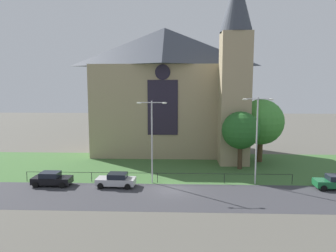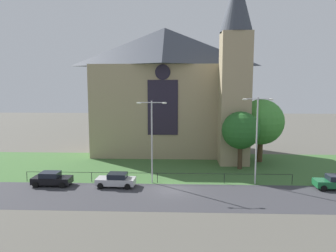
{
  "view_description": "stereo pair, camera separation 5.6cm",
  "coord_description": "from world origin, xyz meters",
  "px_view_note": "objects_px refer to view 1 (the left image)",
  "views": [
    {
      "loc": [
        0.88,
        -32.97,
        11.13
      ],
      "look_at": [
        -0.66,
        8.0,
        5.78
      ],
      "focal_mm": 34.54,
      "sensor_mm": 36.0,
      "label": 1
    },
    {
      "loc": [
        0.94,
        -32.96,
        11.13
      ],
      "look_at": [
        -0.66,
        8.0,
        5.78
      ],
      "focal_mm": 34.54,
      "sensor_mm": 36.0,
      "label": 2
    }
  ],
  "objects_px": {
    "tree_right_far": "(261,122)",
    "parked_car_green": "(335,182)",
    "church_building": "(169,89)",
    "streetlamp_near": "(152,132)",
    "tree_right_near": "(241,130)",
    "parked_car_black": "(52,179)",
    "parked_car_silver": "(116,180)",
    "streetlamp_far": "(257,131)"
  },
  "relations": [
    {
      "from": "tree_right_far",
      "to": "parked_car_green",
      "type": "height_order",
      "value": "tree_right_far"
    },
    {
      "from": "church_building",
      "to": "tree_right_far",
      "type": "xyz_separation_m",
      "value": [
        13.26,
        -6.24,
        -4.52
      ]
    },
    {
      "from": "streetlamp_near",
      "to": "tree_right_near",
      "type": "bearing_deg",
      "value": 30.47
    },
    {
      "from": "streetlamp_near",
      "to": "parked_car_black",
      "type": "height_order",
      "value": "streetlamp_near"
    },
    {
      "from": "parked_car_black",
      "to": "parked_car_green",
      "type": "bearing_deg",
      "value": 0.69
    },
    {
      "from": "parked_car_black",
      "to": "parked_car_silver",
      "type": "xyz_separation_m",
      "value": [
        7.21,
        -0.15,
        0.0
      ]
    },
    {
      "from": "tree_right_far",
      "to": "church_building",
      "type": "bearing_deg",
      "value": 154.77
    },
    {
      "from": "tree_right_far",
      "to": "parked_car_silver",
      "type": "xyz_separation_m",
      "value": [
        -18.41,
        -12.2,
        -5.0
      ]
    },
    {
      "from": "tree_right_far",
      "to": "tree_right_near",
      "type": "bearing_deg",
      "value": -130.69
    },
    {
      "from": "parked_car_silver",
      "to": "tree_right_far",
      "type": "bearing_deg",
      "value": -144.01
    },
    {
      "from": "streetlamp_far",
      "to": "church_building",
      "type": "bearing_deg",
      "value": 121.06
    },
    {
      "from": "church_building",
      "to": "streetlamp_near",
      "type": "xyz_separation_m",
      "value": [
        -1.37,
        -16.92,
        -4.46
      ]
    },
    {
      "from": "tree_right_far",
      "to": "parked_car_green",
      "type": "distance_m",
      "value": 14.03
    },
    {
      "from": "streetlamp_far",
      "to": "parked_car_silver",
      "type": "height_order",
      "value": "streetlamp_far"
    },
    {
      "from": "church_building",
      "to": "tree_right_far",
      "type": "height_order",
      "value": "church_building"
    },
    {
      "from": "streetlamp_near",
      "to": "streetlamp_far",
      "type": "bearing_deg",
      "value": 0.0
    },
    {
      "from": "church_building",
      "to": "streetlamp_far",
      "type": "xyz_separation_m",
      "value": [
        10.19,
        -16.92,
        -4.23
      ]
    },
    {
      "from": "streetlamp_near",
      "to": "parked_car_green",
      "type": "distance_m",
      "value": 20.41
    },
    {
      "from": "streetlamp_far",
      "to": "parked_car_green",
      "type": "height_order",
      "value": "streetlamp_far"
    },
    {
      "from": "church_building",
      "to": "tree_right_near",
      "type": "bearing_deg",
      "value": -47.25
    },
    {
      "from": "streetlamp_far",
      "to": "parked_car_green",
      "type": "bearing_deg",
      "value": -9.78
    },
    {
      "from": "tree_right_near",
      "to": "streetlamp_far",
      "type": "distance_m",
      "value": 6.57
    },
    {
      "from": "tree_right_far",
      "to": "parked_car_green",
      "type": "bearing_deg",
      "value": -67.14
    },
    {
      "from": "tree_right_far",
      "to": "parked_car_green",
      "type": "xyz_separation_m",
      "value": [
        5.09,
        -12.08,
        -5.0
      ]
    },
    {
      "from": "parked_car_black",
      "to": "church_building",
      "type": "bearing_deg",
      "value": 56.7
    },
    {
      "from": "parked_car_black",
      "to": "tree_right_near",
      "type": "bearing_deg",
      "value": 20.39
    },
    {
      "from": "parked_car_silver",
      "to": "church_building",
      "type": "bearing_deg",
      "value": -103.16
    },
    {
      "from": "church_building",
      "to": "tree_right_near",
      "type": "xyz_separation_m",
      "value": [
        9.65,
        -10.44,
        -5.16
      ]
    },
    {
      "from": "streetlamp_far",
      "to": "parked_car_green",
      "type": "distance_m",
      "value": 9.83
    },
    {
      "from": "church_building",
      "to": "streetlamp_far",
      "type": "bearing_deg",
      "value": -58.94
    },
    {
      "from": "church_building",
      "to": "parked_car_silver",
      "type": "relative_size",
      "value": 6.08
    },
    {
      "from": "tree_right_near",
      "to": "parked_car_silver",
      "type": "xyz_separation_m",
      "value": [
        -14.81,
        -8.0,
        -4.37
      ]
    },
    {
      "from": "tree_right_near",
      "to": "tree_right_far",
      "type": "xyz_separation_m",
      "value": [
        3.61,
        4.19,
        0.63
      ]
    },
    {
      "from": "streetlamp_near",
      "to": "parked_car_silver",
      "type": "relative_size",
      "value": 2.18
    },
    {
      "from": "tree_right_near",
      "to": "streetlamp_far",
      "type": "relative_size",
      "value": 0.78
    },
    {
      "from": "parked_car_black",
      "to": "streetlamp_near",
      "type": "bearing_deg",
      "value": 7.85
    },
    {
      "from": "church_building",
      "to": "streetlamp_far",
      "type": "height_order",
      "value": "church_building"
    },
    {
      "from": "church_building",
      "to": "parked_car_silver",
      "type": "bearing_deg",
      "value": -105.63
    },
    {
      "from": "tree_right_far",
      "to": "streetlamp_far",
      "type": "xyz_separation_m",
      "value": [
        -3.06,
        -10.68,
        0.3
      ]
    },
    {
      "from": "parked_car_silver",
      "to": "parked_car_green",
      "type": "distance_m",
      "value": 23.51
    },
    {
      "from": "tree_right_near",
      "to": "parked_car_black",
      "type": "distance_m",
      "value": 23.78
    },
    {
      "from": "church_building",
      "to": "parked_car_black",
      "type": "height_order",
      "value": "church_building"
    }
  ]
}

